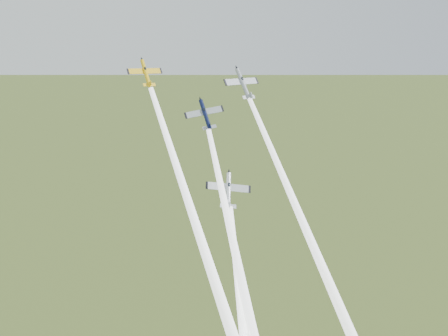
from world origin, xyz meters
TOP-DOWN VIEW (x-y plane):
  - plane_yellow at (-13.01, 0.66)m, footprint 7.83×6.72m
  - smoke_trail_yellow at (-7.44, -19.01)m, footprint 12.84×38.10m
  - plane_navy at (-2.72, -2.88)m, footprint 8.62×5.86m
  - smoke_trail_navy at (-1.56, -23.45)m, footprint 4.52×39.32m
  - plane_silver_right at (7.50, 5.22)m, footprint 10.23×9.09m
  - smoke_trail_silver_right at (14.93, -13.92)m, footprint 16.32×37.31m
  - plane_silver_low at (-0.33, -9.86)m, footprint 10.04×7.05m

SIDE VIEW (x-z plane):
  - smoke_trail_navy at x=-1.56m, z-range 47.88..99.96m
  - smoke_trail_silver_right at x=14.93m, z-range 52.30..104.21m
  - smoke_trail_yellow at x=-7.44m, z-range 55.93..107.59m
  - plane_silver_low at x=-0.33m, z-range 84.51..93.26m
  - plane_navy at x=-2.72m, z-range 97.99..105.70m
  - plane_silver_right at x=7.50m, z-range 102.04..110.15m
  - plane_yellow at x=-13.01m, z-range 106.24..112.71m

